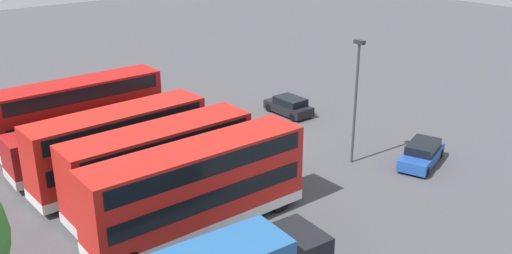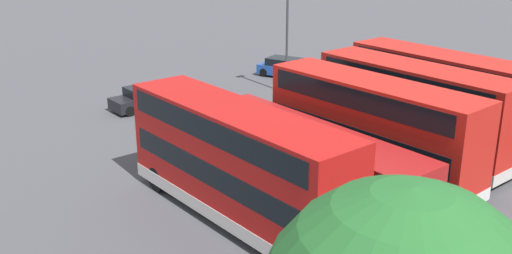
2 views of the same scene
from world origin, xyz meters
The scene contains 10 objects.
ground_plane centered at (0.00, 0.00, 0.00)m, with size 140.00×140.00×0.00m, color #47474C.
bus_double_decker_near_end centered at (-7.14, 10.33, 2.45)m, with size 2.71×11.68×4.55m.
bus_double_decker_second centered at (-3.78, 10.53, 2.45)m, with size 2.65×10.50×4.55m.
bus_double_decker_third centered at (-0.01, 11.05, 2.45)m, with size 2.88×10.54×4.55m.
bus_single_deck_fourth centered at (3.39, 10.58, 1.62)m, with size 2.73×11.76×2.95m.
bus_double_decker_fifth centered at (7.16, 10.43, 2.45)m, with size 2.63×11.29×4.55m.
car_hatchback_silver centered at (2.80, -4.73, 0.70)m, with size 4.04×1.83×1.43m.
car_small_green centered at (-9.45, -5.00, 0.70)m, with size 3.14×4.73×1.43m.
lamp_post_tall centered at (-6.47, -1.77, 4.65)m, with size 0.70×0.30×7.95m.
waste_bin_yellow centered at (1.36, 2.82, 0.47)m, with size 0.60×0.60×0.95m, color #197F33.
Camera 1 is at (-27.96, 23.56, 15.03)m, focal length 39.13 mm.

